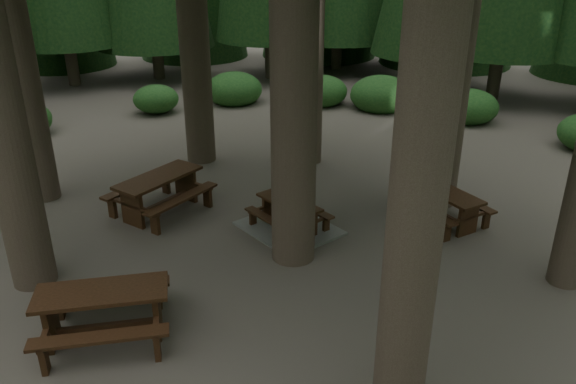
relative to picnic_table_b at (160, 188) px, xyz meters
The scene contains 6 objects.
ground 2.90m from the picnic_table_b, ahead, with size 80.00×80.00×0.00m, color #564F46.
picnic_table_b is the anchor object (origin of this frame).
picnic_table_c 3.08m from the picnic_table_b, 14.92° to the left, with size 2.40×2.19×0.67m.
picnic_table_d 6.38m from the picnic_table_b, 26.69° to the left, with size 2.17×2.04×0.74m.
picnic_table_e 4.48m from the picnic_table_b, 57.91° to the right, with size 2.54×2.51×0.86m.
shrub_ring 3.55m from the picnic_table_b, ahead, with size 23.86×24.64×1.49m.
Camera 1 is at (5.69, -8.08, 5.69)m, focal length 35.00 mm.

